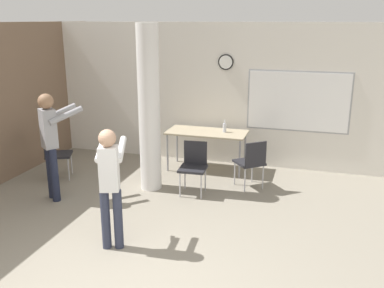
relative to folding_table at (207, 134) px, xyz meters
The scene contains 9 objects.
wall_back 0.91m from the folding_table, 76.66° to the left, with size 8.00×0.15×2.80m.
support_pillar 1.54m from the folding_table, 119.82° to the right, with size 0.36×0.36×2.80m.
folding_table is the anchor object (origin of this frame).
bottle_on_table 0.37m from the folding_table, ahead, with size 0.07×0.07×0.24m.
chair_table_front 1.20m from the folding_table, 85.95° to the right, with size 0.47×0.47×0.87m.
chair_table_right 1.24m from the folding_table, 36.23° to the right, with size 0.62×0.62×0.87m.
chair_by_left_wall 2.86m from the folding_table, 154.00° to the right, with size 0.58×0.58×0.87m.
person_playing_front 3.26m from the folding_table, 97.20° to the right, with size 0.48×0.63×1.58m.
person_watching_back 2.92m from the folding_table, 133.96° to the right, with size 0.64×0.69×1.75m.
Camera 1 is at (1.89, -3.23, 2.86)m, focal length 40.00 mm.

